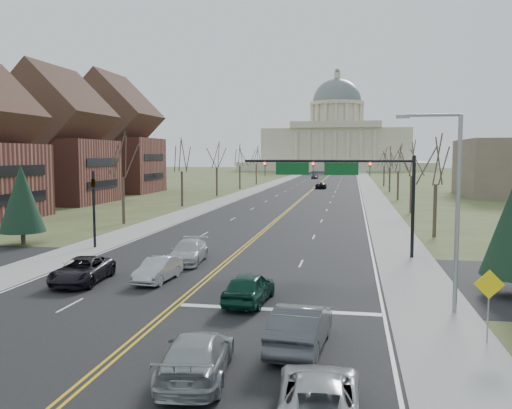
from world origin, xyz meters
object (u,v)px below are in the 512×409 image
at_px(warn_sign, 489,292).
at_px(car_sb_outer_lead, 82,270).
at_px(car_nb_outer_lead, 301,326).
at_px(signal_mast, 340,176).
at_px(car_nb_outer_second, 319,397).
at_px(car_nb_inner_second, 196,356).
at_px(car_far_sb, 315,176).
at_px(street_light, 452,199).
at_px(car_sb_inner_lead, 158,270).
at_px(car_far_nb, 321,185).
at_px(signal_left, 94,200).
at_px(car_sb_inner_second, 188,252).
at_px(car_nb_inner_lead, 249,287).

relative_size(warn_sign, car_sb_outer_lead, 0.56).
bearing_deg(car_nb_outer_lead, signal_mast, -88.06).
bearing_deg(signal_mast, warn_sign, -70.93).
relative_size(car_nb_outer_second, car_nb_inner_second, 0.97).
height_order(car_nb_outer_lead, car_nb_outer_second, car_nb_outer_lead).
bearing_deg(car_nb_inner_second, car_far_sb, -94.28).
height_order(warn_sign, car_nb_outer_second, warn_sign).
xyz_separation_m(signal_mast, car_nb_inner_second, (-4.02, -22.69, -5.01)).
bearing_deg(warn_sign, car_far_sb, 96.52).
bearing_deg(street_light, car_nb_inner_second, -135.38).
relative_size(street_light, car_sb_inner_lead, 2.20).
bearing_deg(car_far_nb, signal_left, 79.76).
height_order(car_nb_outer_lead, car_sb_outer_lead, car_nb_outer_lead).
relative_size(car_nb_outer_lead, car_sb_outer_lead, 0.99).
distance_m(car_nb_inner_second, car_sb_inner_second, 19.12).
height_order(car_sb_outer_lead, car_sb_inner_second, car_sb_inner_second).
bearing_deg(car_nb_inner_lead, car_far_nb, -84.48).
relative_size(signal_left, car_far_sb, 1.36).
xyz_separation_m(signal_left, car_sb_inner_second, (9.00, -4.51, -2.96)).
distance_m(warn_sign, car_nb_outer_second, 9.57).
height_order(signal_left, warn_sign, signal_left).
xyz_separation_m(car_nb_outer_second, car_far_sb, (-10.65, 153.13, 0.06)).
relative_size(street_light, car_far_nb, 1.82).
relative_size(street_light, car_sb_inner_second, 1.77).
xyz_separation_m(signal_mast, car_sb_outer_lead, (-14.12, -11.11, -5.04)).
xyz_separation_m(car_nb_outer_second, car_sb_outer_lead, (-14.18, 13.75, 0.02)).
xyz_separation_m(car_sb_inner_second, car_far_sb, (-0.66, 132.78, 0.01)).
relative_size(signal_mast, car_sb_inner_second, 2.37).
relative_size(car_nb_inner_lead, car_sb_inner_lead, 1.10).
relative_size(signal_left, car_nb_outer_second, 1.21).
bearing_deg(warn_sign, signal_mast, 109.07).
xyz_separation_m(signal_mast, warn_sign, (6.05, -17.51, -3.75)).
bearing_deg(car_nb_outer_second, car_sb_outer_lead, -46.91).
bearing_deg(car_far_nb, car_sb_inner_second, 86.36).
distance_m(signal_left, car_nb_outer_lead, 26.58).
bearing_deg(car_nb_inner_lead, warn_sign, 163.09).
distance_m(car_far_nb, car_far_sb, 49.52).
bearing_deg(signal_mast, car_nb_inner_second, -100.05).
distance_m(signal_left, car_sb_inner_lead, 13.74).
height_order(warn_sign, car_nb_inner_second, warn_sign).
bearing_deg(car_nb_inner_lead, car_nb_outer_lead, 122.35).
bearing_deg(car_nb_inner_lead, car_sb_outer_lead, -9.40).
relative_size(car_nb_inner_second, car_far_sb, 1.16).
xyz_separation_m(car_sb_inner_lead, car_far_nb, (4.15, 88.99, 0.01)).
distance_m(car_nb_inner_second, car_far_nb, 101.69).
distance_m(car_nb_inner_second, car_sb_inner_lead, 14.03).
bearing_deg(car_sb_outer_lead, street_light, -11.73).
bearing_deg(signal_left, car_far_sb, 86.28).
relative_size(warn_sign, car_nb_inner_second, 0.56).
relative_size(signal_left, car_sb_inner_second, 1.17).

